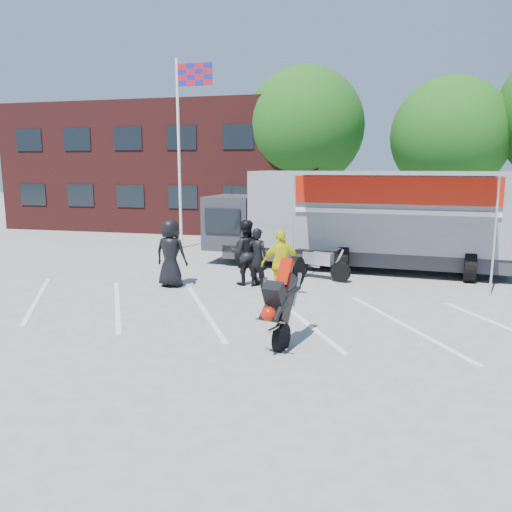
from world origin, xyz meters
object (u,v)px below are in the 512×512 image
at_px(tree_mid, 450,136).
at_px(spectator_leather_b, 257,258).
at_px(tree_left, 305,127).
at_px(transporter_truck, 362,269).
at_px(spectator_hivis, 281,264).
at_px(spectator_leather_a, 171,253).
at_px(spectator_leather_c, 245,252).
at_px(stunt_bike_rider, 293,340).
at_px(parked_motorcycle, 319,279).
at_px(flagpole, 184,131).

relative_size(tree_mid, spectator_leather_b, 4.33).
bearing_deg(tree_left, transporter_truck, -68.48).
xyz_separation_m(spectator_leather_b, spectator_hivis, (0.92, -1.03, 0.05)).
relative_size(tree_mid, spectator_hivis, 4.10).
bearing_deg(spectator_leather_a, spectator_leather_c, -154.86).
height_order(stunt_bike_rider, spectator_leather_c, spectator_leather_c).
relative_size(parked_motorcycle, spectator_hivis, 1.15).
distance_m(parked_motorcycle, spectator_leather_b, 2.40).
distance_m(flagpole, spectator_leather_b, 8.89).
bearing_deg(flagpole, transporter_truck, -19.54).
bearing_deg(spectator_leather_c, stunt_bike_rider, 95.70).
distance_m(tree_left, spectator_leather_b, 13.14).
xyz_separation_m(stunt_bike_rider, spectator_leather_c, (-2.27, 4.57, 0.99)).
bearing_deg(spectator_leather_a, spectator_leather_b, -163.28).
relative_size(stunt_bike_rider, spectator_leather_a, 0.97).
distance_m(flagpole, spectator_leather_a, 8.22).
xyz_separation_m(tree_left, spectator_hivis, (1.42, -13.30, -4.63)).
xyz_separation_m(tree_left, spectator_leather_a, (-2.02, -12.80, -4.56)).
bearing_deg(stunt_bike_rider, parked_motorcycle, 105.61).
distance_m(spectator_leather_a, spectator_leather_c, 2.22).
bearing_deg(spectator_leather_a, stunt_bike_rider, 143.64).
height_order(tree_left, stunt_bike_rider, tree_left).
xyz_separation_m(flagpole, tree_mid, (11.24, 5.00, -0.11)).
distance_m(spectator_leather_b, spectator_hivis, 1.38).
xyz_separation_m(spectator_leather_b, spectator_leather_c, (-0.43, 0.24, 0.10)).
xyz_separation_m(tree_mid, spectator_hivis, (-5.58, -12.30, -4.01)).
bearing_deg(spectator_leather_b, spectator_leather_a, 26.00).
relative_size(tree_mid, stunt_bike_rider, 3.92).
bearing_deg(tree_left, spectator_leather_b, -87.67).
height_order(tree_left, spectator_leather_c, tree_left).
xyz_separation_m(tree_left, spectator_leather_c, (0.06, -12.03, -4.58)).
height_order(flagpole, transporter_truck, flagpole).
bearing_deg(stunt_bike_rider, spectator_hivis, 119.40).
relative_size(tree_mid, spectator_leather_a, 3.82).
height_order(flagpole, spectator_leather_a, flagpole).
bearing_deg(spectator_leather_c, spectator_hivis, 116.15).
bearing_deg(stunt_bike_rider, spectator_leather_b, 126.90).
height_order(tree_mid, spectator_hivis, tree_mid).
distance_m(tree_left, spectator_hivis, 14.15).
distance_m(flagpole, parked_motorcycle, 9.46).
distance_m(tree_mid, spectator_leather_a, 15.37).
bearing_deg(spectator_leather_c, spectator_leather_a, -0.28).
distance_m(flagpole, tree_mid, 12.31).
bearing_deg(stunt_bike_rider, transporter_truck, 95.91).
relative_size(parked_motorcycle, stunt_bike_rider, 1.10).
distance_m(tree_mid, spectator_leather_b, 13.63).
bearing_deg(transporter_truck, flagpole, 164.80).
distance_m(transporter_truck, parked_motorcycle, 2.42).
distance_m(tree_mid, spectator_leather_c, 13.61).
height_order(stunt_bike_rider, spectator_leather_a, spectator_leather_a).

